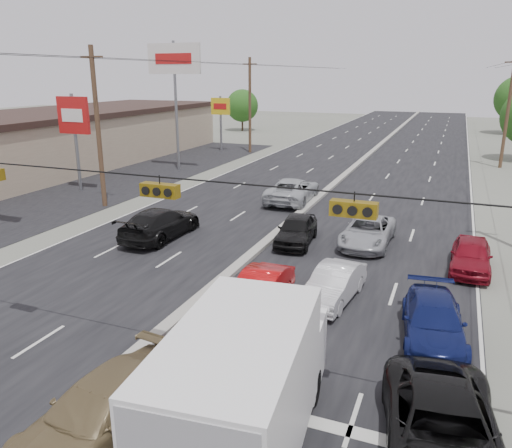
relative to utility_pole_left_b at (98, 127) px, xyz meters
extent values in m
plane|color=#606356|center=(12.50, -15.00, -5.11)|extent=(200.00, 200.00, 0.00)
cube|color=black|center=(12.50, 15.00, -5.11)|extent=(20.00, 160.00, 0.02)
cube|color=gray|center=(12.50, 15.00, -5.01)|extent=(0.50, 160.00, 0.20)
cube|color=tan|center=(-13.50, 10.00, -2.81)|extent=(12.00, 42.00, 4.60)
cube|color=black|center=(-4.50, 10.00, -5.11)|extent=(10.00, 42.00, 0.02)
cylinder|color=#422D1E|center=(0.00, 0.00, -0.11)|extent=(0.30, 0.30, 10.00)
cube|color=#422D1E|center=(0.00, 0.00, 4.19)|extent=(1.60, 0.12, 0.12)
cylinder|color=#422D1E|center=(0.00, 25.00, -0.11)|extent=(0.30, 0.30, 10.00)
cube|color=#422D1E|center=(0.00, 25.00, 4.19)|extent=(1.60, 0.12, 0.12)
cylinder|color=#422D1E|center=(25.00, 25.00, -0.11)|extent=(0.30, 0.30, 10.00)
cylinder|color=black|center=(12.50, -15.00, 0.69)|extent=(25.00, 0.04, 0.04)
cube|color=#72590C|center=(14.00, -15.00, 0.34)|extent=(1.05, 0.30, 0.35)
cube|color=#72590C|center=(19.00, -15.00, 0.34)|extent=(1.05, 0.30, 0.35)
cylinder|color=slate|center=(-4.50, 3.00, -1.61)|extent=(0.24, 0.24, 7.00)
cube|color=#B21414|center=(-4.50, 3.00, 0.39)|extent=(2.60, 0.25, 2.60)
cylinder|color=slate|center=(-2.00, 13.00, 0.39)|extent=(0.24, 0.24, 11.00)
cube|color=silver|center=(-2.00, 13.00, 4.44)|extent=(5.00, 0.25, 2.50)
cylinder|color=slate|center=(-3.50, 25.00, -2.11)|extent=(0.24, 0.24, 6.00)
cube|color=gold|center=(-3.50, 25.00, -0.21)|extent=(2.20, 0.25, 1.80)
cylinder|color=#382619|center=(-9.50, 45.00, -4.03)|extent=(0.28, 0.28, 2.16)
sphere|color=#174612|center=(-9.50, 45.00, -1.39)|extent=(4.80, 4.80, 4.80)
cube|color=black|center=(17.33, -17.08, -4.66)|extent=(3.02, 7.22, 0.25)
cube|color=white|center=(17.41, -17.88, -2.95)|extent=(3.01, 5.25, 2.81)
cube|color=white|center=(17.07, -14.53, -3.85)|extent=(2.59, 2.14, 1.81)
cylinder|color=black|center=(16.05, -14.89, -4.66)|extent=(0.39, 0.93, 0.90)
cylinder|color=black|center=(18.14, -14.67, -4.66)|extent=(0.39, 0.93, 0.90)
imported|color=brown|center=(13.90, -17.86, -4.37)|extent=(2.65, 5.27, 1.47)
imported|color=#B00A0C|center=(14.83, -10.06, -4.42)|extent=(1.46, 4.16, 1.37)
imported|color=black|center=(21.38, -15.76, -4.34)|extent=(3.28, 5.81, 1.53)
imported|color=black|center=(13.90, -2.54, -4.39)|extent=(2.10, 4.38, 1.44)
imported|color=silver|center=(17.23, -8.45, -4.44)|extent=(1.85, 4.16, 1.33)
imported|color=#9EA0A5|center=(17.31, -1.44, -4.42)|extent=(2.36, 5.00, 1.38)
imported|color=#0F174E|center=(20.90, -10.18, -4.43)|extent=(2.43, 4.83, 1.34)
imported|color=maroon|center=(22.10, -3.25, -4.40)|extent=(1.78, 4.20, 1.42)
imported|color=black|center=(6.99, -4.32, -4.31)|extent=(2.33, 5.51, 1.59)
imported|color=#ACB0B4|center=(11.10, 5.58, -4.30)|extent=(2.90, 5.92, 1.62)
camera|label=1|loc=(20.94, -25.73, 3.22)|focal=35.00mm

